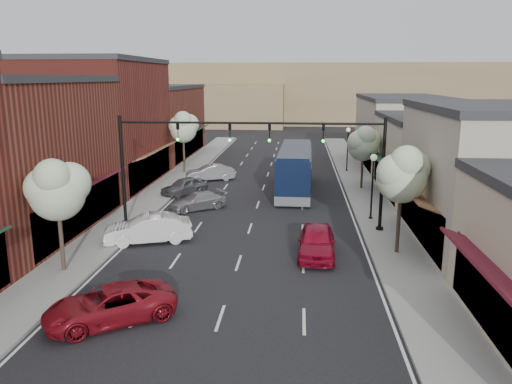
% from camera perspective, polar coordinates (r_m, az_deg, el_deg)
% --- Properties ---
extents(ground, '(160.00, 160.00, 0.00)m').
position_cam_1_polar(ground, '(23.94, -2.60, -9.82)').
color(ground, black).
rests_on(ground, ground).
extents(sidewalk_left, '(2.80, 73.00, 0.15)m').
position_cam_1_polar(sidewalk_left, '(42.94, -10.53, 0.38)').
color(sidewalk_left, gray).
rests_on(sidewalk_left, ground).
extents(sidewalk_right, '(2.80, 73.00, 0.15)m').
position_cam_1_polar(sidewalk_right, '(41.76, 12.30, -0.05)').
color(sidewalk_right, gray).
rests_on(sidewalk_right, ground).
extents(curb_left, '(0.25, 73.00, 0.17)m').
position_cam_1_polar(curb_left, '(42.59, -8.71, 0.35)').
color(curb_left, gray).
rests_on(curb_left, ground).
extents(curb_right, '(0.25, 73.00, 0.17)m').
position_cam_1_polar(curb_right, '(41.60, 10.38, -0.01)').
color(curb_right, gray).
rests_on(curb_right, ground).
extents(bldg_left_midnear, '(10.14, 14.10, 9.40)m').
position_cam_1_polar(bldg_left_midnear, '(33.08, -26.50, 3.59)').
color(bldg_left_midnear, brown).
rests_on(bldg_left_midnear, ground).
extents(bldg_left_midfar, '(10.14, 14.10, 10.90)m').
position_cam_1_polar(bldg_left_midfar, '(45.44, -17.48, 7.50)').
color(bldg_left_midfar, maroon).
rests_on(bldg_left_midfar, ground).
extents(bldg_left_far, '(10.14, 18.10, 8.40)m').
position_cam_1_polar(bldg_left_far, '(60.59, -11.66, 7.87)').
color(bldg_left_far, brown).
rests_on(bldg_left_far, ground).
extents(bldg_right_midnear, '(9.14, 12.10, 7.90)m').
position_cam_1_polar(bldg_right_midnear, '(30.35, 25.61, 1.51)').
color(bldg_right_midnear, '#A49B8C').
rests_on(bldg_right_midnear, ground).
extents(bldg_right_midfar, '(9.14, 12.10, 6.40)m').
position_cam_1_polar(bldg_right_midfar, '(41.74, 19.83, 3.79)').
color(bldg_right_midfar, '#BEB297').
rests_on(bldg_right_midfar, ground).
extents(bldg_right_far, '(9.14, 16.10, 7.40)m').
position_cam_1_polar(bldg_right_far, '(55.22, 16.25, 6.63)').
color(bldg_right_far, '#A49B8C').
rests_on(bldg_right_far, ground).
extents(hill_far, '(120.00, 30.00, 12.00)m').
position_cam_1_polar(hill_far, '(111.96, 3.49, 11.28)').
color(hill_far, '#7A6647').
rests_on(hill_far, ground).
extents(hill_near, '(50.00, 20.00, 8.00)m').
position_cam_1_polar(hill_near, '(103.85, -10.84, 9.84)').
color(hill_near, '#7A6647').
rests_on(hill_near, ground).
extents(signal_mast_right, '(8.22, 0.46, 7.00)m').
position_cam_1_polar(signal_mast_right, '(30.35, 9.93, 3.97)').
color(signal_mast_right, black).
rests_on(signal_mast_right, ground).
extents(signal_mast_left, '(8.22, 0.46, 7.00)m').
position_cam_1_polar(signal_mast_left, '(31.43, -11.00, 4.23)').
color(signal_mast_left, black).
rests_on(signal_mast_left, ground).
extents(tree_right_near, '(2.85, 2.65, 5.95)m').
position_cam_1_polar(tree_right_near, '(26.81, 16.45, 2.08)').
color(tree_right_near, '#47382B').
rests_on(tree_right_near, ground).
extents(tree_right_far, '(2.85, 2.65, 5.43)m').
position_cam_1_polar(tree_right_far, '(42.49, 12.24, 5.54)').
color(tree_right_far, '#47382B').
rests_on(tree_right_far, ground).
extents(tree_left_near, '(2.85, 2.65, 5.69)m').
position_cam_1_polar(tree_left_near, '(25.05, -21.79, 0.40)').
color(tree_left_near, '#47382B').
rests_on(tree_left_near, ground).
extents(tree_left_far, '(2.85, 2.65, 6.13)m').
position_cam_1_polar(tree_left_far, '(49.34, -8.29, 7.41)').
color(tree_left_far, '#47382B').
rests_on(tree_left_far, ground).
extents(lamp_post_near, '(0.44, 0.44, 4.44)m').
position_cam_1_polar(lamp_post_near, '(33.33, 13.20, 1.79)').
color(lamp_post_near, black).
rests_on(lamp_post_near, ground).
extents(lamp_post_far, '(0.44, 0.44, 4.44)m').
position_cam_1_polar(lamp_post_far, '(50.50, 10.45, 5.63)').
color(lamp_post_far, black).
rests_on(lamp_post_far, ground).
extents(coach_bus, '(2.87, 11.96, 3.64)m').
position_cam_1_polar(coach_bus, '(41.44, 4.49, 2.68)').
color(coach_bus, black).
rests_on(coach_bus, ground).
extents(red_hatchback, '(2.11, 4.82, 1.62)m').
position_cam_1_polar(red_hatchback, '(26.69, 6.95, -5.61)').
color(red_hatchback, maroon).
rests_on(red_hatchback, ground).
extents(parked_car_a, '(5.44, 4.68, 1.39)m').
position_cam_1_polar(parked_car_a, '(20.54, -16.36, -12.27)').
color(parked_car_a, maroon).
rests_on(parked_car_a, ground).
extents(parked_car_b, '(5.22, 3.22, 1.62)m').
position_cam_1_polar(parked_car_b, '(29.29, -12.24, -4.12)').
color(parked_car_b, silver).
rests_on(parked_car_b, ground).
extents(parked_car_c, '(4.45, 3.86, 1.23)m').
position_cam_1_polar(parked_car_c, '(36.00, -6.69, -1.03)').
color(parked_car_c, gray).
rests_on(parked_car_c, ground).
extents(parked_car_d, '(3.73, 4.26, 1.39)m').
position_cam_1_polar(parked_car_d, '(40.68, -8.19, 0.67)').
color(parked_car_d, '#505156').
rests_on(parked_car_d, ground).
extents(parked_car_e, '(4.66, 3.00, 1.45)m').
position_cam_1_polar(parked_car_e, '(46.04, -5.25, 2.22)').
color(parked_car_e, '#A3A4A9').
rests_on(parked_car_e, ground).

